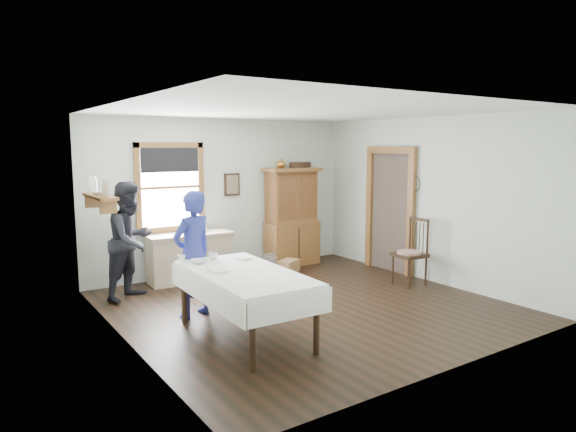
{
  "coord_description": "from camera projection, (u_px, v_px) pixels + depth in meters",
  "views": [
    {
      "loc": [
        -4.11,
        -5.65,
        2.23
      ],
      "look_at": [
        -0.11,
        0.3,
        1.25
      ],
      "focal_mm": 32.0,
      "sensor_mm": 36.0,
      "label": 1
    }
  ],
  "objects": [
    {
      "name": "room",
      "position": [
        307.0,
        210.0,
        7.04
      ],
      "size": [
        5.01,
        5.01,
        2.7
      ],
      "color": "black",
      "rests_on": "ground"
    },
    {
      "name": "work_counter",
      "position": [
        190.0,
        257.0,
        8.5
      ],
      "size": [
        1.43,
        0.61,
        0.8
      ],
      "primitive_type": "cube",
      "rotation": [
        0.0,
        0.0,
        -0.06
      ],
      "color": "tan",
      "rests_on": "room"
    },
    {
      "name": "woman_blue",
      "position": [
        193.0,
        259.0,
        6.68
      ],
      "size": [
        0.65,
        0.52,
        1.54
      ],
      "primitive_type": "imported",
      "rotation": [
        0.0,
        0.0,
        3.45
      ],
      "color": "navy",
      "rests_on": "room"
    },
    {
      "name": "wicker_basket",
      "position": [
        288.0,
        266.0,
        9.11
      ],
      "size": [
        0.45,
        0.4,
        0.22
      ],
      "primitive_type": "cube",
      "rotation": [
        0.0,
        0.0,
        0.43
      ],
      "color": "tan",
      "rests_on": "room"
    },
    {
      "name": "doorway",
      "position": [
        390.0,
        206.0,
        9.12
      ],
      "size": [
        0.09,
        1.14,
        2.22
      ],
      "color": "#4B3E36",
      "rests_on": "room"
    },
    {
      "name": "window",
      "position": [
        170.0,
        183.0,
        8.48
      ],
      "size": [
        1.18,
        0.07,
        1.48
      ],
      "color": "white",
      "rests_on": "room"
    },
    {
      "name": "counter_book",
      "position": [
        192.0,
        233.0,
        8.43
      ],
      "size": [
        0.24,
        0.26,
        0.02
      ],
      "primitive_type": "imported",
      "rotation": [
        0.0,
        0.0,
        0.57
      ],
      "color": "#72654C",
      "rests_on": "work_counter"
    },
    {
      "name": "spindle_chair",
      "position": [
        410.0,
        252.0,
        8.25
      ],
      "size": [
        0.53,
        0.53,
        1.09
      ],
      "primitive_type": "cube",
      "rotation": [
        0.0,
        0.0,
        -0.06
      ],
      "color": "black",
      "rests_on": "room"
    },
    {
      "name": "shelf_bowl",
      "position": [
        99.0,
        193.0,
        6.97
      ],
      "size": [
        0.22,
        0.22,
        0.05
      ],
      "primitive_type": "imported",
      "color": "white",
      "rests_on": "wall_shelf"
    },
    {
      "name": "china_hutch",
      "position": [
        292.0,
        217.0,
        9.63
      ],
      "size": [
        1.07,
        0.51,
        1.82
      ],
      "primitive_type": "cube",
      "rotation": [
        0.0,
        0.0,
        -0.0
      ],
      "color": "brown",
      "rests_on": "room"
    },
    {
      "name": "table_cup_a",
      "position": [
        213.0,
        256.0,
        6.55
      ],
      "size": [
        0.16,
        0.16,
        0.1
      ],
      "primitive_type": "imported",
      "rotation": [
        0.0,
        0.0,
        0.41
      ],
      "color": "white",
      "rests_on": "dining_table"
    },
    {
      "name": "figure_dark",
      "position": [
        131.0,
        245.0,
        7.5
      ],
      "size": [
        0.98,
        0.93,
        1.6
      ],
      "primitive_type": "imported",
      "rotation": [
        0.0,
        0.0,
        0.57
      ],
      "color": "black",
      "rests_on": "room"
    },
    {
      "name": "table_cup_b",
      "position": [
        182.0,
        259.0,
        6.4
      ],
      "size": [
        0.12,
        0.12,
        0.09
      ],
      "primitive_type": "imported",
      "rotation": [
        0.0,
        0.0,
        -0.32
      ],
      "color": "white",
      "rests_on": "dining_table"
    },
    {
      "name": "counter_bowl",
      "position": [
        202.0,
        230.0,
        8.62
      ],
      "size": [
        0.21,
        0.21,
        0.06
      ],
      "primitive_type": "imported",
      "rotation": [
        0.0,
        0.0,
        0.21
      ],
      "color": "white",
      "rests_on": "work_counter"
    },
    {
      "name": "framed_picture",
      "position": [
        232.0,
        184.0,
        9.12
      ],
      "size": [
        0.3,
        0.04,
        0.4
      ],
      "primitive_type": "cube",
      "color": "black",
      "rests_on": "room"
    },
    {
      "name": "table_bowl",
      "position": [
        199.0,
        261.0,
        6.34
      ],
      "size": [
        0.26,
        0.26,
        0.05
      ],
      "primitive_type": "imported",
      "rotation": [
        0.0,
        0.0,
        -0.29
      ],
      "color": "white",
      "rests_on": "dining_table"
    },
    {
      "name": "dining_table",
      "position": [
        245.0,
        305.0,
        5.97
      ],
      "size": [
        1.1,
        2.01,
        0.79
      ],
      "primitive_type": "cube",
      "rotation": [
        0.0,
        0.0,
        -0.03
      ],
      "color": "white",
      "rests_on": "room"
    },
    {
      "name": "wall_shelf",
      "position": [
        99.0,
        195.0,
        6.96
      ],
      "size": [
        0.24,
        1.0,
        0.44
      ],
      "color": "brown",
      "rests_on": "room"
    },
    {
      "name": "pail",
      "position": [
        270.0,
        265.0,
        9.04
      ],
      "size": [
        0.3,
        0.3,
        0.29
      ],
      "primitive_type": "cube",
      "rotation": [
        0.0,
        0.0,
        0.15
      ],
      "color": "#9FA1A8",
      "rests_on": "room"
    },
    {
      "name": "rug_beater",
      "position": [
        414.0,
        177.0,
        8.59
      ],
      "size": [
        0.01,
        0.27,
        0.27
      ],
      "primitive_type": "torus",
      "rotation": [
        0.0,
        1.57,
        0.0
      ],
      "color": "black",
      "rests_on": "room"
    }
  ]
}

